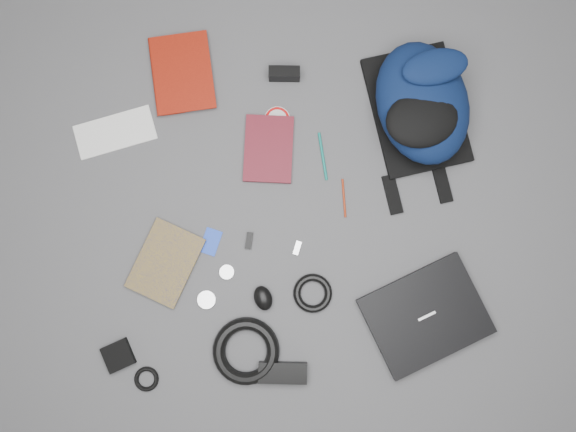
{
  "coord_description": "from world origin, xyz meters",
  "views": [
    {
      "loc": [
        0.0,
        -0.16,
        1.73
      ],
      "look_at": [
        0.0,
        0.0,
        0.02
      ],
      "focal_mm": 35.0,
      "sensor_mm": 36.0,
      "label": 1
    }
  ],
  "objects_px": {
    "backpack": "(422,103)",
    "mouse": "(263,298)",
    "comic_book": "(141,251)",
    "compact_camera": "(284,74)",
    "dvd_case": "(269,149)",
    "power_brick": "(283,373)",
    "pouch": "(118,356)",
    "laptop": "(425,316)",
    "textbook_red": "(153,78)"
  },
  "relations": [
    {
      "from": "compact_camera",
      "to": "mouse",
      "type": "xyz_separation_m",
      "value": [
        -0.06,
        -0.69,
        -0.01
      ]
    },
    {
      "from": "comic_book",
      "to": "power_brick",
      "type": "xyz_separation_m",
      "value": [
        0.44,
        -0.36,
        0.01
      ]
    },
    {
      "from": "mouse",
      "to": "laptop",
      "type": "bearing_deg",
      "value": -26.07
    },
    {
      "from": "backpack",
      "to": "textbook_red",
      "type": "xyz_separation_m",
      "value": [
        -0.83,
        0.1,
        -0.07
      ]
    },
    {
      "from": "pouch",
      "to": "laptop",
      "type": "bearing_deg",
      "value": 7.65
    },
    {
      "from": "textbook_red",
      "to": "power_brick",
      "type": "bearing_deg",
      "value": -73.79
    },
    {
      "from": "compact_camera",
      "to": "textbook_red",
      "type": "bearing_deg",
      "value": -178.24
    },
    {
      "from": "dvd_case",
      "to": "compact_camera",
      "type": "relative_size",
      "value": 2.17
    },
    {
      "from": "backpack",
      "to": "laptop",
      "type": "distance_m",
      "value": 0.64
    },
    {
      "from": "laptop",
      "to": "pouch",
      "type": "bearing_deg",
      "value": 161.82
    },
    {
      "from": "comic_book",
      "to": "mouse",
      "type": "relative_size",
      "value": 3.05
    },
    {
      "from": "compact_camera",
      "to": "comic_book",
      "type": "bearing_deg",
      "value": -127.83
    },
    {
      "from": "laptop",
      "to": "mouse",
      "type": "height_order",
      "value": "mouse"
    },
    {
      "from": "power_brick",
      "to": "mouse",
      "type": "bearing_deg",
      "value": 106.19
    },
    {
      "from": "textbook_red",
      "to": "mouse",
      "type": "xyz_separation_m",
      "value": [
        0.35,
        -0.68,
        0.01
      ]
    },
    {
      "from": "dvd_case",
      "to": "textbook_red",
      "type": "bearing_deg",
      "value": 150.88
    },
    {
      "from": "mouse",
      "to": "power_brick",
      "type": "bearing_deg",
      "value": -94.95
    },
    {
      "from": "dvd_case",
      "to": "compact_camera",
      "type": "height_order",
      "value": "compact_camera"
    },
    {
      "from": "backpack",
      "to": "compact_camera",
      "type": "distance_m",
      "value": 0.43
    },
    {
      "from": "mouse",
      "to": "power_brick",
      "type": "xyz_separation_m",
      "value": [
        0.06,
        -0.22,
        -0.0
      ]
    },
    {
      "from": "pouch",
      "to": "compact_camera",
      "type": "bearing_deg",
      "value": 60.31
    },
    {
      "from": "laptop",
      "to": "comic_book",
      "type": "height_order",
      "value": "laptop"
    },
    {
      "from": "backpack",
      "to": "mouse",
      "type": "relative_size",
      "value": 5.57
    },
    {
      "from": "backpack",
      "to": "mouse",
      "type": "distance_m",
      "value": 0.76
    },
    {
      "from": "comic_book",
      "to": "dvd_case",
      "type": "bearing_deg",
      "value": 63.77
    },
    {
      "from": "textbook_red",
      "to": "mouse",
      "type": "relative_size",
      "value": 3.32
    },
    {
      "from": "mouse",
      "to": "pouch",
      "type": "xyz_separation_m",
      "value": [
        -0.43,
        -0.17,
        -0.01
      ]
    },
    {
      "from": "dvd_case",
      "to": "power_brick",
      "type": "height_order",
      "value": "power_brick"
    },
    {
      "from": "textbook_red",
      "to": "power_brick",
      "type": "relative_size",
      "value": 1.74
    },
    {
      "from": "comic_book",
      "to": "mouse",
      "type": "bearing_deg",
      "value": 3.97
    },
    {
      "from": "laptop",
      "to": "power_brick",
      "type": "bearing_deg",
      "value": 175.84
    },
    {
      "from": "textbook_red",
      "to": "pouch",
      "type": "distance_m",
      "value": 0.86
    },
    {
      "from": "laptop",
      "to": "dvd_case",
      "type": "bearing_deg",
      "value": 107.32
    },
    {
      "from": "dvd_case",
      "to": "pouch",
      "type": "height_order",
      "value": "pouch"
    },
    {
      "from": "backpack",
      "to": "compact_camera",
      "type": "xyz_separation_m",
      "value": [
        -0.41,
        0.11,
        -0.06
      ]
    },
    {
      "from": "backpack",
      "to": "power_brick",
      "type": "height_order",
      "value": "backpack"
    },
    {
      "from": "dvd_case",
      "to": "power_brick",
      "type": "distance_m",
      "value": 0.68
    },
    {
      "from": "backpack",
      "to": "mouse",
      "type": "bearing_deg",
      "value": -142.2
    },
    {
      "from": "power_brick",
      "to": "backpack",
      "type": "bearing_deg",
      "value": 63.65
    },
    {
      "from": "dvd_case",
      "to": "backpack",
      "type": "bearing_deg",
      "value": 17.54
    },
    {
      "from": "backpack",
      "to": "laptop",
      "type": "bearing_deg",
      "value": -101.72
    },
    {
      "from": "power_brick",
      "to": "comic_book",
      "type": "bearing_deg",
      "value": 141.36
    },
    {
      "from": "backpack",
      "to": "power_brick",
      "type": "relative_size",
      "value": 2.93
    },
    {
      "from": "comic_book",
      "to": "mouse",
      "type": "xyz_separation_m",
      "value": [
        0.38,
        -0.14,
        0.01
      ]
    },
    {
      "from": "compact_camera",
      "to": "pouch",
      "type": "xyz_separation_m",
      "value": [
        -0.49,
        -0.87,
        -0.02
      ]
    },
    {
      "from": "comic_book",
      "to": "compact_camera",
      "type": "xyz_separation_m",
      "value": [
        0.44,
        0.55,
        0.02
      ]
    },
    {
      "from": "mouse",
      "to": "pouch",
      "type": "relative_size",
      "value": 0.92
    },
    {
      "from": "textbook_red",
      "to": "compact_camera",
      "type": "xyz_separation_m",
      "value": [
        0.41,
        0.01,
        0.01
      ]
    },
    {
      "from": "backpack",
      "to": "dvd_case",
      "type": "relative_size",
      "value": 2.01
    },
    {
      "from": "laptop",
      "to": "mouse",
      "type": "distance_m",
      "value": 0.49
    }
  ]
}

